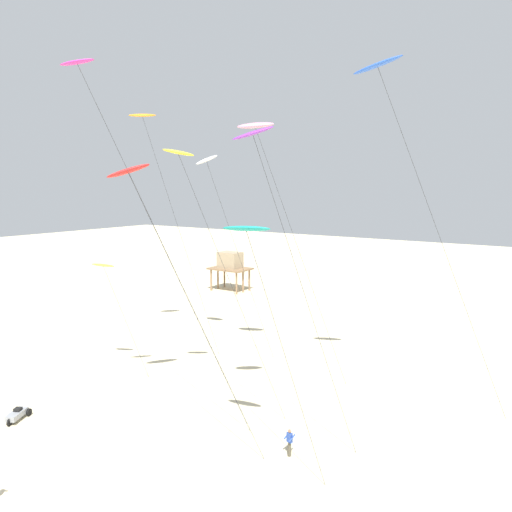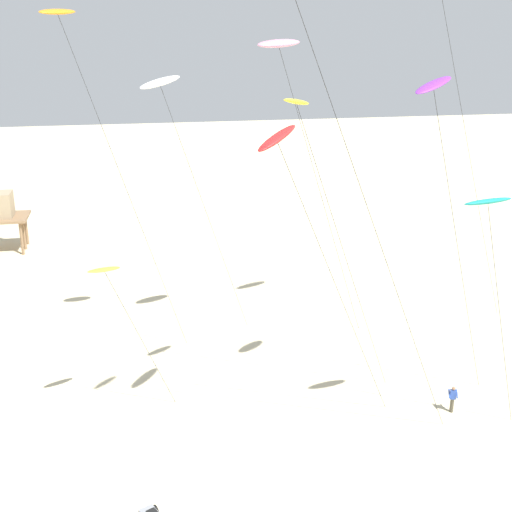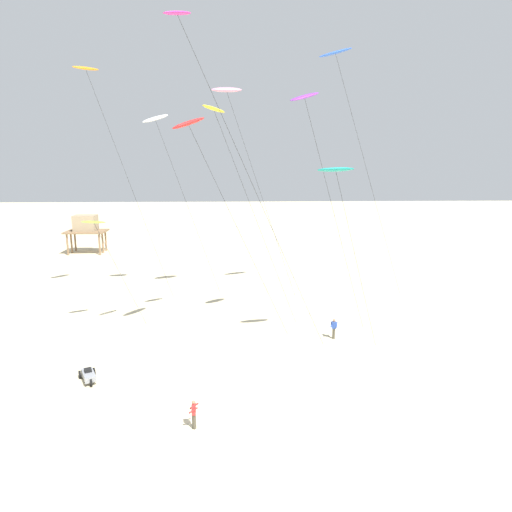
{
  "view_description": "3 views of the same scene",
  "coord_description": "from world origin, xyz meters",
  "px_view_note": "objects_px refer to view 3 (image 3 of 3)",
  "views": [
    {
      "loc": [
        23.49,
        -14.51,
        15.84
      ],
      "look_at": [
        3.98,
        14.24,
        10.94
      ],
      "focal_mm": 34.69,
      "sensor_mm": 36.0,
      "label": 1
    },
    {
      "loc": [
        -7.82,
        -22.56,
        21.97
      ],
      "look_at": [
        -1.02,
        14.44,
        8.67
      ],
      "focal_mm": 47.17,
      "sensor_mm": 36.0,
      "label": 2
    },
    {
      "loc": [
        2.1,
        -25.23,
        14.42
      ],
      "look_at": [
        3.53,
        11.97,
        6.38
      ],
      "focal_mm": 31.71,
      "sensor_mm": 36.0,
      "label": 3
    }
  ],
  "objects_px": {
    "kite_lime": "(95,225)",
    "stilt_house": "(86,226)",
    "kite_orange": "(87,72)",
    "beach_buggy": "(89,375)",
    "kite_red": "(189,125)",
    "kite_pink": "(227,91)",
    "kite_blue": "(336,56)",
    "kite_magenta": "(184,29)",
    "kite_yellow": "(216,114)",
    "kite_white": "(156,120)",
    "kite_purple": "(305,100)",
    "kite_flyer_nearest": "(334,328)",
    "kite_flyer_middle": "(194,414)",
    "kite_teal": "(336,171)"
  },
  "relations": [
    {
      "from": "kite_blue",
      "to": "kite_pink",
      "type": "bearing_deg",
      "value": 179.32
    },
    {
      "from": "kite_blue",
      "to": "kite_flyer_middle",
      "type": "xyz_separation_m",
      "value": [
        -11.5,
        -21.31,
        -22.68
      ]
    },
    {
      "from": "kite_flyer_nearest",
      "to": "stilt_house",
      "type": "xyz_separation_m",
      "value": [
        -31.3,
        35.58,
        3.38
      ]
    },
    {
      "from": "kite_purple",
      "to": "kite_pink",
      "type": "bearing_deg",
      "value": 123.62
    },
    {
      "from": "kite_pink",
      "to": "kite_magenta",
      "type": "xyz_separation_m",
      "value": [
        -2.21,
        -14.2,
        1.55
      ]
    },
    {
      "from": "kite_yellow",
      "to": "kite_orange",
      "type": "distance_m",
      "value": 14.89
    },
    {
      "from": "kite_purple",
      "to": "kite_magenta",
      "type": "distance_m",
      "value": 10.28
    },
    {
      "from": "kite_yellow",
      "to": "kite_flyer_middle",
      "type": "bearing_deg",
      "value": -93.56
    },
    {
      "from": "kite_orange",
      "to": "kite_magenta",
      "type": "bearing_deg",
      "value": -53.95
    },
    {
      "from": "kite_red",
      "to": "kite_flyer_middle",
      "type": "distance_m",
      "value": 18.99
    },
    {
      "from": "kite_red",
      "to": "kite_flyer_middle",
      "type": "height_order",
      "value": "kite_red"
    },
    {
      "from": "kite_lime",
      "to": "kite_orange",
      "type": "distance_m",
      "value": 14.58
    },
    {
      "from": "kite_flyer_nearest",
      "to": "beach_buggy",
      "type": "bearing_deg",
      "value": -159.81
    },
    {
      "from": "kite_teal",
      "to": "kite_magenta",
      "type": "relative_size",
      "value": 0.6
    },
    {
      "from": "kite_purple",
      "to": "stilt_house",
      "type": "relative_size",
      "value": 3.22
    },
    {
      "from": "kite_teal",
      "to": "kite_flyer_middle",
      "type": "distance_m",
      "value": 18.22
    },
    {
      "from": "kite_magenta",
      "to": "kite_orange",
      "type": "bearing_deg",
      "value": 126.05
    },
    {
      "from": "kite_yellow",
      "to": "kite_white",
      "type": "relative_size",
      "value": 0.98
    },
    {
      "from": "kite_teal",
      "to": "stilt_house",
      "type": "bearing_deg",
      "value": 128.22
    },
    {
      "from": "kite_pink",
      "to": "kite_orange",
      "type": "bearing_deg",
      "value": -179.98
    },
    {
      "from": "kite_orange",
      "to": "stilt_house",
      "type": "distance_m",
      "value": 33.36
    },
    {
      "from": "kite_blue",
      "to": "kite_purple",
      "type": "xyz_separation_m",
      "value": [
        -4.0,
        -8.82,
        -4.93
      ]
    },
    {
      "from": "kite_lime",
      "to": "kite_flyer_middle",
      "type": "relative_size",
      "value": 5.73
    },
    {
      "from": "stilt_house",
      "to": "kite_flyer_nearest",
      "type": "bearing_deg",
      "value": -48.66
    },
    {
      "from": "kite_lime",
      "to": "stilt_house",
      "type": "bearing_deg",
      "value": 109.81
    },
    {
      "from": "kite_yellow",
      "to": "kite_lime",
      "type": "xyz_separation_m",
      "value": [
        -10.08,
        1.39,
        -8.61
      ]
    },
    {
      "from": "stilt_house",
      "to": "beach_buggy",
      "type": "distance_m",
      "value": 44.39
    },
    {
      "from": "kite_orange",
      "to": "beach_buggy",
      "type": "xyz_separation_m",
      "value": [
        3.49,
        -15.72,
        -21.61
      ]
    },
    {
      "from": "kite_teal",
      "to": "kite_white",
      "type": "relative_size",
      "value": 0.74
    },
    {
      "from": "kite_flyer_middle",
      "to": "beach_buggy",
      "type": "distance_m",
      "value": 9.43
    },
    {
      "from": "kite_pink",
      "to": "kite_blue",
      "type": "bearing_deg",
      "value": -0.68
    },
    {
      "from": "kite_purple",
      "to": "kite_orange",
      "type": "bearing_deg",
      "value": 154.2
    },
    {
      "from": "kite_red",
      "to": "kite_pink",
      "type": "xyz_separation_m",
      "value": [
        2.4,
        10.95,
        3.77
      ]
    },
    {
      "from": "kite_blue",
      "to": "beach_buggy",
      "type": "xyz_separation_m",
      "value": [
        -19.0,
        -15.61,
        -23.14
      ]
    },
    {
      "from": "kite_yellow",
      "to": "kite_red",
      "type": "bearing_deg",
      "value": -119.45
    },
    {
      "from": "kite_yellow",
      "to": "kite_white",
      "type": "height_order",
      "value": "kite_white"
    },
    {
      "from": "kite_white",
      "to": "kite_flyer_middle",
      "type": "relative_size",
      "value": 11.29
    },
    {
      "from": "kite_white",
      "to": "kite_magenta",
      "type": "distance_m",
      "value": 17.75
    },
    {
      "from": "kite_white",
      "to": "kite_pink",
      "type": "relative_size",
      "value": 0.9
    },
    {
      "from": "kite_purple",
      "to": "kite_magenta",
      "type": "bearing_deg",
      "value": -147.17
    },
    {
      "from": "kite_lime",
      "to": "kite_blue",
      "type": "bearing_deg",
      "value": 17.25
    },
    {
      "from": "kite_red",
      "to": "kite_white",
      "type": "bearing_deg",
      "value": 109.09
    },
    {
      "from": "kite_pink",
      "to": "kite_flyer_nearest",
      "type": "xyz_separation_m",
      "value": [
        8.65,
        -9.21,
        -19.58
      ]
    },
    {
      "from": "stilt_house",
      "to": "beach_buggy",
      "type": "height_order",
      "value": "stilt_house"
    },
    {
      "from": "kite_teal",
      "to": "kite_flyer_nearest",
      "type": "bearing_deg",
      "value": 72.74
    },
    {
      "from": "kite_magenta",
      "to": "beach_buggy",
      "type": "distance_m",
      "value": 22.71
    },
    {
      "from": "kite_lime",
      "to": "stilt_house",
      "type": "xyz_separation_m",
      "value": [
        -11.86,
        32.92,
        -4.86
      ]
    },
    {
      "from": "kite_purple",
      "to": "kite_red",
      "type": "bearing_deg",
      "value": -166.49
    },
    {
      "from": "kite_magenta",
      "to": "kite_flyer_nearest",
      "type": "xyz_separation_m",
      "value": [
        10.86,
        4.99,
        -21.13
      ]
    },
    {
      "from": "beach_buggy",
      "to": "kite_magenta",
      "type": "bearing_deg",
      "value": 12.53
    }
  ]
}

